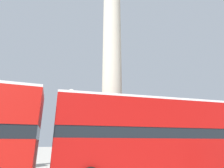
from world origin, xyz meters
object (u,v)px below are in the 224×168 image
object	(u,v)px
monument_column	(112,63)
bus_a	(156,135)
equestrian_statue	(2,146)
street_lamp	(69,117)

from	to	relation	value
monument_column	bus_a	world-z (taller)	monument_column
equestrian_statue	street_lamp	distance (m)	7.08
bus_a	street_lamp	bearing A→B (deg)	147.66
monument_column	equestrian_statue	size ratio (longest dim) A/B	4.17
street_lamp	equestrian_statue	bearing A→B (deg)	139.98
monument_column	bus_a	size ratio (longest dim) A/B	2.26
monument_column	street_lamp	bearing A→B (deg)	-149.06
monument_column	bus_a	xyz separation A→B (m)	(1.33, -5.27, -6.89)
bus_a	street_lamp	world-z (taller)	street_lamp
bus_a	monument_column	bearing A→B (deg)	103.84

